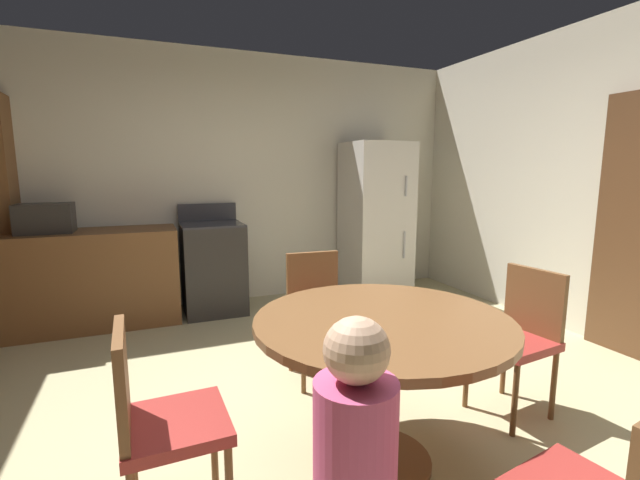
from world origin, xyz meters
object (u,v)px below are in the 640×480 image
Objects in this scene: chair_east at (520,331)px; chair_north at (317,306)px; refrigerator at (376,220)px; microwave at (45,218)px; oven_range at (213,267)px; dining_table at (382,348)px; chair_west at (157,416)px.

chair_east is 1.30m from chair_north.
chair_north is (-1.38, -1.65, -0.38)m from refrigerator.
oven_range is at bearing 0.14° from microwave.
dining_table is 1.40× the size of chair_north.
oven_range is at bearing 178.34° from refrigerator.
microwave is at bearing 124.14° from dining_table.
chair_west is (-2.47, -2.69, -0.38)m from refrigerator.
dining_table is (-1.45, -2.66, -0.28)m from refrigerator.
chair_west is at bearing -102.51° from oven_range.
oven_range is 0.90× the size of dining_table.
chair_east is at bearing -61.42° from oven_range.
chair_west is 1.50m from chair_north.
refrigerator is at bearing -1.66° from oven_range.
refrigerator is 1.44× the size of dining_table.
oven_range reaches higher than dining_table.
chair_east is 2.03m from chair_west.
dining_table is 1.02m from chair_west.
chair_north is at bearing 42.23° from chair_west.
dining_table is at bearing 0.00° from chair_east.
microwave reaches higher than dining_table.
refrigerator is at bearing 143.85° from chair_north.
chair_north reaches higher than dining_table.
chair_east is at bearing -99.84° from refrigerator.
dining_table is 1.40× the size of chair_west.
chair_west is at bearing -73.29° from microwave.
chair_east is at bearing -42.33° from microwave.
chair_east is at bearing 2.47° from chair_west.
microwave is at bearing -48.96° from chair_east.
chair_north is (0.47, -1.70, 0.03)m from oven_range.
microwave is at bearing -127.84° from chair_north.
microwave reaches higher than oven_range.
chair_north is at bearing -41.68° from microwave.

